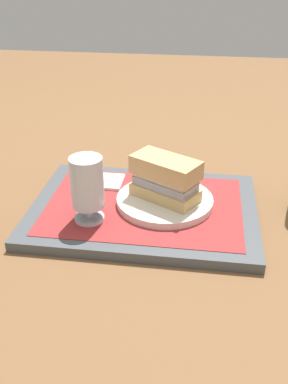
# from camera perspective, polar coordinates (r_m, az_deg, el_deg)

# --- Properties ---
(ground_plane) EXTENTS (3.00, 3.00, 0.00)m
(ground_plane) POSITION_cam_1_polar(r_m,az_deg,el_deg) (0.89, -0.00, -2.82)
(ground_plane) COLOR brown
(tray) EXTENTS (0.44, 0.32, 0.02)m
(tray) POSITION_cam_1_polar(r_m,az_deg,el_deg) (0.88, -0.00, -2.27)
(tray) COLOR #4C5156
(tray) RESTS_ON ground_plane
(placemat) EXTENTS (0.38, 0.27, 0.00)m
(placemat) POSITION_cam_1_polar(r_m,az_deg,el_deg) (0.88, -0.00, -1.68)
(placemat) COLOR #9E2D2D
(placemat) RESTS_ON tray
(plate) EXTENTS (0.19, 0.19, 0.01)m
(plate) POSITION_cam_1_polar(r_m,az_deg,el_deg) (0.88, 2.67, -1.11)
(plate) COLOR silver
(plate) RESTS_ON placemat
(sandwich) EXTENTS (0.14, 0.12, 0.08)m
(sandwich) POSITION_cam_1_polar(r_m,az_deg,el_deg) (0.86, 2.56, 1.86)
(sandwich) COLOR tan
(sandwich) RESTS_ON plate
(beer_glass) EXTENTS (0.06, 0.06, 0.12)m
(beer_glass) POSITION_cam_1_polar(r_m,az_deg,el_deg) (0.81, -7.24, 0.59)
(beer_glass) COLOR silver
(beer_glass) RESTS_ON placemat
(napkin_folded) EXTENTS (0.09, 0.07, 0.01)m
(napkin_folded) POSITION_cam_1_polar(r_m,az_deg,el_deg) (0.97, -5.39, 1.41)
(napkin_folded) COLOR white
(napkin_folded) RESTS_ON placemat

